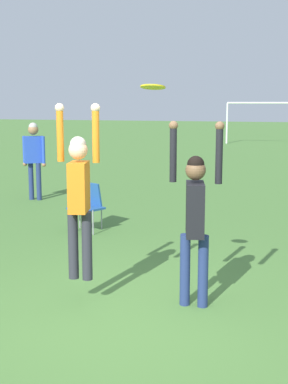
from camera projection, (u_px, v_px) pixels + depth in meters
The scene contains 6 objects.
ground_plane at pixel (123, 316), 5.96m from camera, with size 120.00×120.00×0.00m, color #4C7A38.
person_jumping at pixel (79, 189), 6.13m from camera, with size 0.54×0.42×2.05m.
person_defending at pixel (195, 210), 6.09m from camera, with size 0.63×0.51×2.15m.
frisbee at pixel (153, 87), 5.84m from camera, with size 0.28×0.28×0.06m.
camping_chair_1 at pixel (88, 203), 9.89m from camera, with size 0.69×0.75×0.88m.
person_spectator_near at pixel (34, 153), 12.87m from camera, with size 0.61×0.43×1.88m.
Camera 1 is at (1.78, -5.36, 2.37)m, focal length 50.00 mm.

